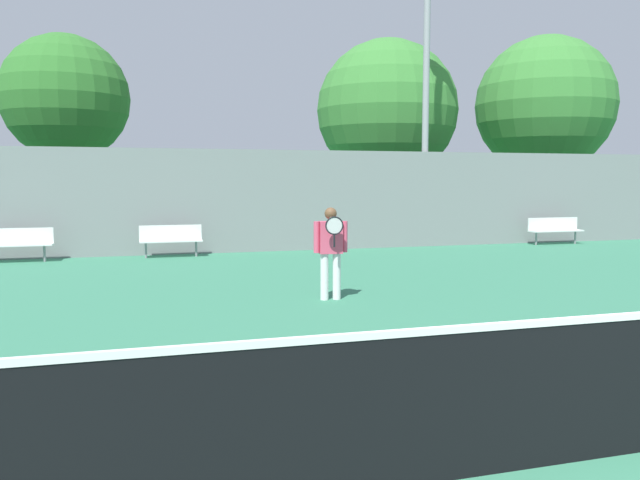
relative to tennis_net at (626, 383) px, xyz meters
name	(u,v)px	position (x,y,z in m)	size (l,w,h in m)	color
ground_plane	(622,454)	(0.00, 0.00, -0.56)	(100.00, 100.00, 0.00)	#337556
tennis_net	(626,383)	(0.00, 0.00, 0.00)	(10.60, 0.09, 1.09)	#99999E
tennis_player	(331,247)	(-0.32, 6.51, 0.36)	(0.60, 0.42, 1.61)	silver
bench_courtside_near	(9,241)	(-6.68, 13.49, -0.02)	(2.09, 0.40, 0.86)	white
bench_courtside_far	(171,237)	(-2.68, 13.49, -0.02)	(1.65, 0.40, 0.86)	white
bench_adjacent_court	(555,228)	(9.46, 13.49, -0.02)	(1.85, 0.40, 0.86)	white
light_pole_near_left	(427,41)	(5.17, 14.24, 5.79)	(0.90, 0.60, 10.23)	#939399
back_fence	(264,201)	(0.00, 14.08, 0.92)	(28.06, 0.06, 2.95)	gray
tree_green_tall	(545,106)	(12.46, 18.37, 4.53)	(5.53, 5.53, 7.87)	brown
tree_green_broad	(66,99)	(-5.69, 18.37, 4.15)	(4.07, 4.07, 6.78)	brown
tree_dark_dense	(387,111)	(5.65, 18.56, 4.13)	(5.31, 5.31, 7.36)	brown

